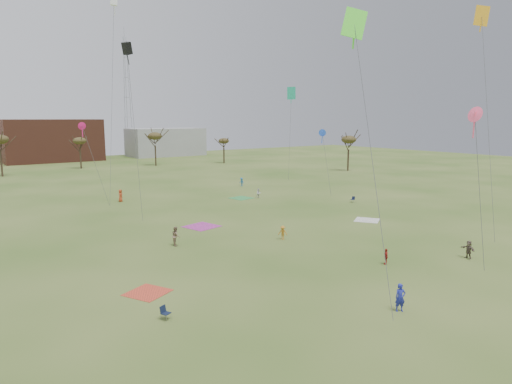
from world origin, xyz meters
TOP-DOWN VIEW (x-y plane):
  - ground at (0.00, 0.00)m, footprint 260.00×260.00m
  - flyer_near_right at (-0.96, -5.26)m, footprint 0.81×0.73m
  - spectator_fore_a at (6.16, 1.50)m, footprint 0.84×0.78m
  - spectator_fore_b at (-5.81, 17.42)m, footprint 0.96×1.09m
  - spectator_fore_c at (13.51, -1.75)m, footprint 0.83×1.58m
  - flyer_mid_b at (4.09, 12.94)m, footprint 1.01×1.08m
  - spectator_mid_e at (16.80, 34.46)m, footprint 0.85×0.75m
  - flyer_far_b at (-1.89, 44.00)m, footprint 1.03×1.07m
  - flyer_far_c at (21.68, 46.40)m, footprint 0.77×1.11m
  - blanket_red at (-13.00, 7.38)m, footprint 3.56×3.56m
  - blanket_cream at (18.21, 13.85)m, footprint 3.92×3.92m
  - blanket_plum at (0.12, 22.90)m, footprint 4.14×4.14m
  - blanket_olive at (14.46, 35.88)m, footprint 3.57×3.57m
  - camp_chair_left at (-13.84, 2.52)m, footprint 0.68×0.70m
  - camp_chair_right at (25.92, 23.21)m, footprint 0.59×0.55m
  - kites_aloft at (-1.10, 27.91)m, footprint 59.44×49.58m
  - tree_line at (-2.85, 79.12)m, footprint 117.44×49.32m
  - building_brick at (5.00, 120.00)m, footprint 26.00×16.00m
  - building_grey at (40.00, 118.00)m, footprint 24.00×12.00m
  - radio_tower at (30.00, 125.00)m, footprint 1.51×1.72m

SIDE VIEW (x-z plane):
  - ground at x=0.00m, z-range 0.00..0.00m
  - blanket_red at x=-13.00m, z-range -0.01..0.02m
  - blanket_cream at x=18.21m, z-range -0.01..0.02m
  - blanket_plum at x=0.12m, z-range -0.01..0.02m
  - blanket_olive at x=14.46m, z-range -0.01..0.02m
  - camp_chair_left at x=-13.84m, z-range -0.18..0.69m
  - camp_chair_right at x=25.92m, z-range -0.18..0.69m
  - spectator_fore_a at x=6.16m, z-range 0.00..1.38m
  - flyer_mid_b at x=4.09m, z-range 0.00..1.46m
  - spectator_mid_e at x=16.80m, z-range 0.00..1.48m
  - flyer_far_c at x=21.68m, z-range 0.00..1.57m
  - spectator_fore_c at x=13.51m, z-range 0.00..1.62m
  - flyer_far_b at x=-1.89m, z-range 0.00..1.85m
  - flyer_near_right at x=-0.96m, z-range 0.00..1.85m
  - spectator_fore_b at x=-5.81m, z-range 0.00..1.89m
  - building_grey at x=40.00m, z-range 0.00..9.00m
  - building_brick at x=5.00m, z-range 0.00..12.00m
  - tree_line at x=-2.85m, z-range 2.63..11.54m
  - radio_tower at x=30.00m, z-range -1.29..39.71m
  - kites_aloft at x=-1.10m, z-range 6.84..34.72m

